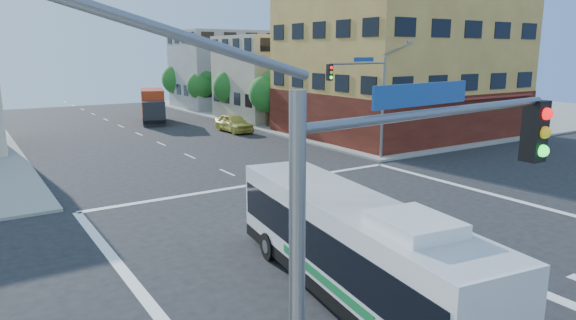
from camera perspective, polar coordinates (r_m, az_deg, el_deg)
ground at (r=21.62m, az=8.83°, el=-8.09°), size 120.00×120.00×0.00m
sidewalk_ne at (r=70.19m, az=11.25°, el=5.80°), size 50.00×50.00×0.15m
corner_building_ne at (r=47.53m, az=12.35°, el=9.94°), size 18.10×15.44×14.00m
building_east_near at (r=57.89m, az=-0.94°, el=9.16°), size 12.06×10.06×9.00m
building_east_far at (r=70.12m, az=-7.12°, el=9.97°), size 12.06×10.06×10.00m
signal_mast_ne at (r=34.38m, az=8.67°, el=7.87°), size 7.91×1.13×8.07m
signal_mast_sw at (r=6.80m, az=12.49°, el=-8.91°), size 7.91×1.01×8.07m
street_tree_a at (r=50.14m, az=-2.20°, el=7.66°), size 3.60×3.60×5.53m
street_tree_b at (r=57.14m, az=-6.36°, el=8.29°), size 3.80×3.80×5.79m
street_tree_c at (r=64.39m, az=-9.59°, el=8.35°), size 3.40×3.40×5.29m
street_tree_d at (r=71.77m, az=-12.18°, el=8.94°), size 4.00×4.00×6.03m
transit_bus at (r=15.74m, az=7.01°, el=-9.36°), size 4.05×11.73×3.41m
box_truck at (r=56.14m, az=-14.77°, el=5.75°), size 4.26×7.88×3.41m
parked_car at (r=48.09m, az=-6.04°, el=4.12°), size 2.09×4.94×1.67m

